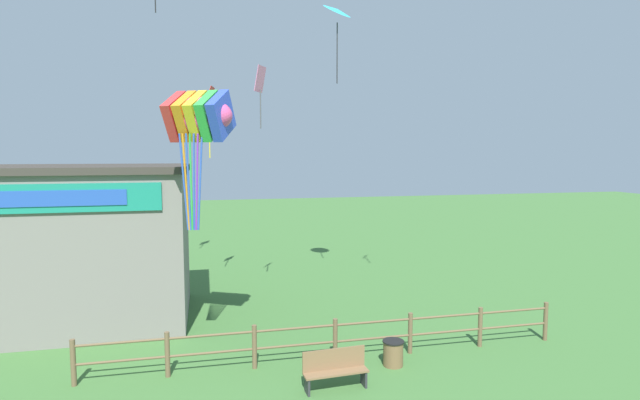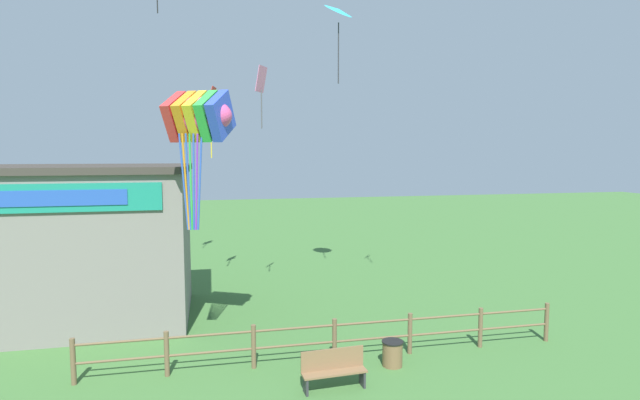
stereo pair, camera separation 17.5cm
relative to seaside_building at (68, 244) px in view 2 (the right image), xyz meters
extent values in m
cylinder|color=brown|center=(1.43, -5.49, -2.25)|extent=(0.14, 0.14, 1.28)
cylinder|color=brown|center=(3.83, -5.49, -2.25)|extent=(0.14, 0.14, 1.28)
cylinder|color=brown|center=(6.23, -5.49, -2.25)|extent=(0.14, 0.14, 1.28)
cylinder|color=brown|center=(8.63, -5.49, -2.25)|extent=(0.14, 0.14, 1.28)
cylinder|color=brown|center=(11.03, -5.49, -2.25)|extent=(0.14, 0.14, 1.28)
cylinder|color=brown|center=(13.44, -5.49, -2.25)|extent=(0.14, 0.14, 1.28)
cylinder|color=brown|center=(15.84, -5.49, -2.25)|extent=(0.14, 0.14, 1.28)
cylinder|color=brown|center=(8.63, -5.49, -1.80)|extent=(14.41, 0.07, 0.07)
cylinder|color=brown|center=(8.63, -5.49, -2.31)|extent=(14.41, 0.07, 0.07)
cube|color=slate|center=(0.00, 0.01, -0.14)|extent=(8.42, 5.27, 5.50)
cube|color=#38332D|center=(0.00, 0.01, 2.73)|extent=(8.72, 5.57, 0.24)
cube|color=#197F6B|center=(0.00, -2.67, 1.91)|extent=(7.15, 0.08, 0.90)
cube|color=#234CAD|center=(0.00, -2.72, 1.91)|extent=(5.05, 0.04, 0.49)
cube|color=brown|center=(8.18, -7.29, -2.42)|extent=(1.75, 0.51, 0.05)
cube|color=brown|center=(8.17, -7.11, -2.12)|extent=(1.72, 0.16, 0.56)
cube|color=#2D2D33|center=(7.40, -7.34, -2.66)|extent=(0.08, 0.36, 0.44)
cube|color=#2D2D33|center=(8.96, -7.24, -2.66)|extent=(0.08, 0.36, 0.44)
cylinder|color=brown|center=(10.19, -6.21, -2.53)|extent=(0.58, 0.58, 0.70)
cylinder|color=black|center=(10.19, -6.21, -2.16)|extent=(0.63, 0.63, 0.04)
ellipsoid|color=#E54C8C|center=(4.82, -4.06, 4.40)|extent=(2.53, 2.30, 1.53)
cube|color=red|center=(4.20, -3.75, 4.40)|extent=(0.96, 1.53, 1.56)
cube|color=orange|center=(4.51, -3.90, 4.40)|extent=(0.96, 1.53, 1.56)
cube|color=yellow|center=(4.82, -4.06, 4.40)|extent=(0.96, 1.53, 1.56)
cube|color=green|center=(5.14, -4.22, 4.40)|extent=(0.96, 1.53, 1.56)
cube|color=blue|center=(5.45, -4.38, 4.40)|extent=(0.96, 1.53, 1.56)
cylinder|color=blue|center=(4.34, -4.18, 2.43)|extent=(0.24, 0.44, 2.88)
cylinder|color=orange|center=(4.40, -4.20, 2.43)|extent=(0.18, 0.46, 2.88)
cylinder|color=blue|center=(4.47, -4.21, 2.43)|extent=(0.12, 0.46, 2.88)
cylinder|color=green|center=(4.55, -4.23, 2.43)|extent=(0.05, 0.46, 2.88)
cylinder|color=blue|center=(4.63, -4.24, 2.43)|extent=(0.12, 0.46, 2.88)
cylinder|color=purple|center=(4.72, -4.24, 2.43)|extent=(0.18, 0.46, 2.88)
cylinder|color=blue|center=(4.81, -4.25, 2.43)|extent=(0.24, 0.44, 2.88)
cube|color=red|center=(5.19, 3.07, 5.63)|extent=(0.57, 0.88, 1.07)
cylinder|color=yellow|center=(5.19, 3.07, 4.13)|extent=(0.05, 0.05, 2.10)
cube|color=pink|center=(7.15, 0.47, 6.18)|extent=(0.56, 0.74, 1.00)
cylinder|color=#4C4C51|center=(7.15, 0.47, 5.02)|extent=(0.05, 0.05, 1.51)
cone|color=#2DB2C6|center=(10.53, 1.44, 9.27)|extent=(1.70, 1.67, 0.73)
cylinder|color=#2D2D33|center=(10.53, 1.44, 7.51)|extent=(0.05, 0.05, 2.52)
camera|label=1|loc=(4.93, -19.42, 3.33)|focal=28.00mm
camera|label=2|loc=(5.10, -19.46, 3.33)|focal=28.00mm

